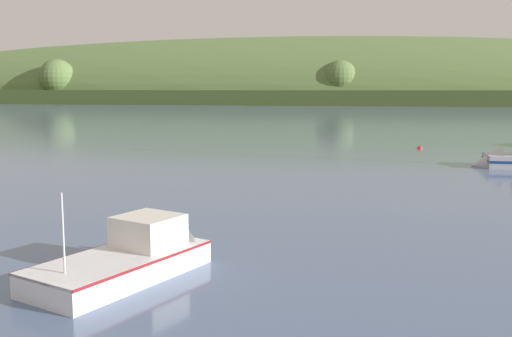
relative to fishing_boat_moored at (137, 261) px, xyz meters
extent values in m
cube|color=#3C4E24|center=(-10.23, 200.39, 2.11)|extent=(565.63, 60.96, 4.98)
ellipsoid|color=#56703D|center=(-27.41, 221.01, -0.38)|extent=(452.67, 76.67, 52.14)
sphere|color=#56703D|center=(-108.79, 191.16, 9.41)|extent=(13.74, 13.74, 13.74)
sphere|color=#56703D|center=(-1.63, 190.49, 8.85)|extent=(12.15, 12.15, 12.15)
cone|color=#ADB2BC|center=(15.71, 28.14, -0.31)|extent=(2.08, 3.02, 2.99)
cube|color=white|center=(-0.27, -0.67, -0.16)|extent=(4.49, 6.24, 1.02)
cone|color=white|center=(0.80, 1.98, -0.16)|extent=(2.44, 1.68, 2.28)
cube|color=maroon|center=(-0.27, -0.67, 0.31)|extent=(4.54, 6.26, 0.08)
cube|color=silver|center=(0.20, 0.50, 0.84)|extent=(2.35, 2.33, 0.98)
cube|color=#192833|center=(0.51, 1.27, 0.99)|extent=(1.52, 0.65, 0.55)
cylinder|color=#B2B2B7|center=(-1.04, -2.55, 1.46)|extent=(0.06, 0.06, 2.22)
sphere|color=red|center=(12.16, 40.47, -0.38)|extent=(0.52, 0.52, 0.52)
cylinder|color=black|center=(12.16, 40.47, -0.08)|extent=(0.04, 0.04, 0.08)
camera|label=1|loc=(6.86, -16.68, 5.34)|focal=40.98mm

